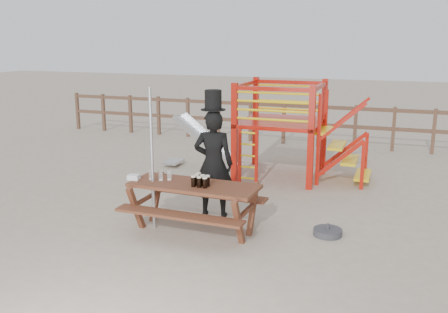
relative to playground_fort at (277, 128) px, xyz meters
The scene contains 10 objects.
ground 3.74m from the playground_fort, 91.99° to the right, with size 60.00×60.00×0.00m, color #B4A28C.
back_fence 3.44m from the playground_fort, 92.08° to the left, with size 15.09×0.09×1.20m.
playground_fort is the anchor object (origin of this frame).
picnic_table 3.70m from the playground_fort, 96.90° to the right, with size 2.07×1.46×0.78m.
man_with_hat 2.87m from the playground_fort, 98.26° to the right, with size 0.74×0.56×2.17m.
metal_pole 3.88m from the playground_fort, 106.61° to the right, with size 0.05×0.05×2.28m, color #B2B2B7.
parasol_base 3.62m from the playground_fort, 62.94° to the right, with size 0.45×0.45×0.19m.
paper_bag 4.00m from the playground_fort, 111.22° to the right, with size 0.18×0.14×0.08m, color white.
stout_pints 3.71m from the playground_fort, 94.73° to the right, with size 0.27×0.28×0.17m.
empty_glasses 3.76m from the playground_fort, 105.95° to the right, with size 0.36×0.15×0.15m.
Camera 1 is at (2.61, -6.90, 3.02)m, focal length 40.00 mm.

